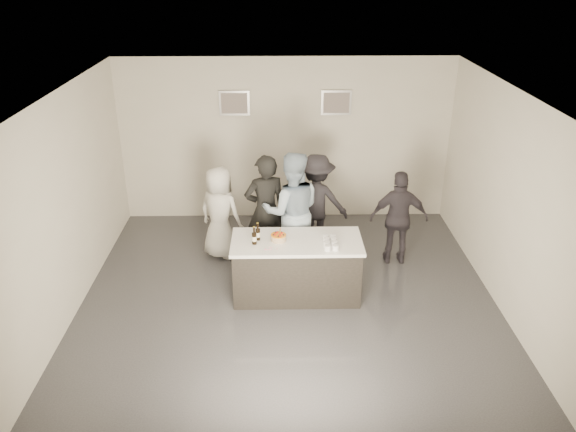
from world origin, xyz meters
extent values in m
plane|color=#3D3D42|center=(0.00, 0.00, 0.00)|extent=(6.00, 6.00, 0.00)
plane|color=white|center=(0.00, 0.00, 3.00)|extent=(6.00, 6.00, 0.00)
cube|color=silver|center=(0.00, 3.00, 1.50)|extent=(6.00, 0.04, 3.00)
cube|color=silver|center=(0.00, -3.00, 1.50)|extent=(6.00, 0.04, 3.00)
cube|color=silver|center=(-3.00, 0.00, 1.50)|extent=(0.04, 6.00, 3.00)
cube|color=silver|center=(3.00, 0.00, 1.50)|extent=(0.04, 6.00, 3.00)
cube|color=#B2B2B7|center=(-0.90, 2.97, 2.20)|extent=(0.54, 0.04, 0.44)
cube|color=#B2B2B7|center=(0.90, 2.97, 2.20)|extent=(0.54, 0.04, 0.44)
cube|color=white|center=(0.12, 0.22, 0.45)|extent=(1.86, 0.86, 0.90)
cylinder|color=orange|center=(-0.14, 0.22, 0.94)|extent=(0.22, 0.22, 0.08)
cylinder|color=black|center=(-0.43, 0.25, 1.03)|extent=(0.07, 0.07, 0.26)
cylinder|color=black|center=(-0.48, 0.12, 1.03)|extent=(0.07, 0.07, 0.26)
cube|color=orange|center=(0.59, 0.07, 0.94)|extent=(0.19, 0.40, 0.08)
cube|color=pink|center=(-0.23, -0.03, 0.90)|extent=(0.24, 0.08, 0.01)
imported|color=black|center=(-0.34, 1.20, 0.92)|extent=(0.76, 0.60, 1.84)
imported|color=#95ACC4|center=(0.07, 1.07, 0.96)|extent=(0.97, 0.77, 1.93)
imported|color=silver|center=(-1.09, 1.44, 0.78)|extent=(0.90, 0.79, 1.55)
imported|color=#332F37|center=(1.77, 1.17, 0.78)|extent=(0.93, 0.42, 1.57)
imported|color=black|center=(0.50, 1.78, 0.82)|extent=(1.14, 0.75, 1.64)
camera|label=1|loc=(-0.14, -6.84, 4.59)|focal=35.00mm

